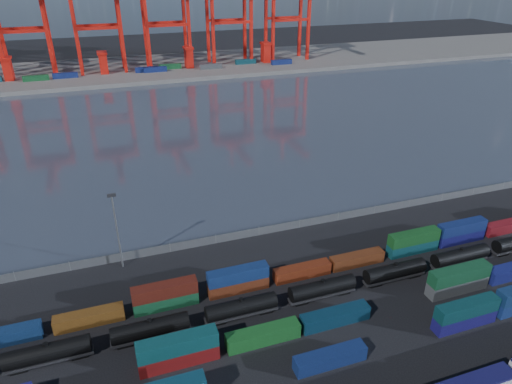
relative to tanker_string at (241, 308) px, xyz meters
name	(u,v)px	position (x,y,z in m)	size (l,w,h in m)	color
ground	(312,317)	(11.66, -4.23, -2.00)	(700.00, 700.00, 0.00)	black
harbor_water	(189,128)	(11.66, 100.77, -1.99)	(700.00, 700.00, 0.00)	#323A49
far_quay	(151,68)	(11.66, 205.77, -1.00)	(700.00, 70.00, 2.00)	#514F4C
container_row_south	(298,363)	(4.33, -14.45, 0.15)	(139.13, 2.36, 5.03)	#414546
container_row_mid	(344,312)	(16.34, -6.73, -0.19)	(141.06, 2.50, 5.33)	#3E3F43
container_row_north	(325,263)	(19.60, 6.84, 0.02)	(140.46, 2.34, 4.99)	navy
tanker_string	(241,308)	(0.00, 0.00, 0.00)	(136.99, 2.79, 3.99)	black
waterfront_fence	(259,231)	(11.66, 23.77, -1.00)	(160.12, 0.12, 2.20)	#595B5E
yard_light_mast	(117,227)	(-18.34, 21.77, 7.29)	(1.60, 0.40, 16.60)	slate
quay_containers	(133,71)	(0.66, 191.23, 1.30)	(172.58, 10.99, 2.60)	navy
straddle_carriers	(147,59)	(9.16, 195.77, 5.82)	(140.00, 7.00, 11.10)	red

